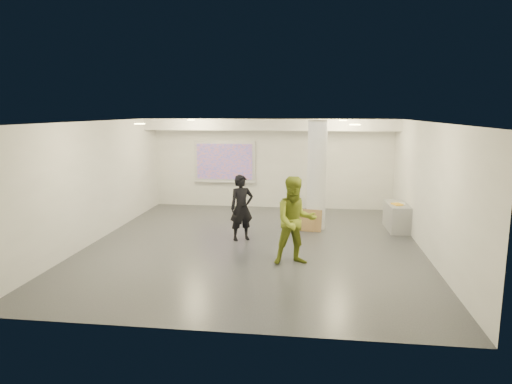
# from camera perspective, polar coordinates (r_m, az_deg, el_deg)

# --- Properties ---
(floor) EXTENTS (8.00, 9.00, 0.01)m
(floor) POSITION_cam_1_polar(r_m,az_deg,el_deg) (11.27, -0.26, -6.62)
(floor) COLOR #383B40
(floor) RESTS_ON ground
(ceiling) EXTENTS (8.00, 9.00, 0.01)m
(ceiling) POSITION_cam_1_polar(r_m,az_deg,el_deg) (10.80, -0.28, 8.81)
(ceiling) COLOR silver
(ceiling) RESTS_ON floor
(wall_back) EXTENTS (8.00, 0.01, 3.00)m
(wall_back) POSITION_cam_1_polar(r_m,az_deg,el_deg) (15.36, 1.96, 3.59)
(wall_back) COLOR silver
(wall_back) RESTS_ON floor
(wall_front) EXTENTS (8.00, 0.01, 3.00)m
(wall_front) POSITION_cam_1_polar(r_m,az_deg,el_deg) (6.60, -5.48, -5.30)
(wall_front) COLOR silver
(wall_front) RESTS_ON floor
(wall_left) EXTENTS (0.01, 9.00, 3.00)m
(wall_left) POSITION_cam_1_polar(r_m,az_deg,el_deg) (12.12, -19.36, 1.26)
(wall_left) COLOR silver
(wall_left) RESTS_ON floor
(wall_right) EXTENTS (0.01, 9.00, 3.00)m
(wall_right) POSITION_cam_1_polar(r_m,az_deg,el_deg) (11.14, 20.58, 0.44)
(wall_right) COLOR silver
(wall_right) RESTS_ON floor
(soffit_band) EXTENTS (8.00, 1.10, 0.36)m
(soffit_band) POSITION_cam_1_polar(r_m,az_deg,el_deg) (14.72, 1.79, 8.46)
(soffit_band) COLOR white
(soffit_band) RESTS_ON ceiling
(downlight_nw) EXTENTS (0.22, 0.22, 0.02)m
(downlight_nw) POSITION_cam_1_polar(r_m,az_deg,el_deg) (13.69, -8.13, 8.91)
(downlight_nw) COLOR #FFF28A
(downlight_nw) RESTS_ON ceiling
(downlight_ne) EXTENTS (0.22, 0.22, 0.02)m
(downlight_ne) POSITION_cam_1_polar(r_m,az_deg,el_deg) (13.22, 10.81, 8.79)
(downlight_ne) COLOR #FFF28A
(downlight_ne) RESTS_ON ceiling
(downlight_sw) EXTENTS (0.22, 0.22, 0.02)m
(downlight_sw) POSITION_cam_1_polar(r_m,az_deg,el_deg) (9.89, -14.34, 8.26)
(downlight_sw) COLOR #FFF28A
(downlight_sw) RESTS_ON ceiling
(downlight_se) EXTENTS (0.22, 0.22, 0.02)m
(downlight_se) POSITION_cam_1_polar(r_m,az_deg,el_deg) (9.23, 12.25, 8.23)
(downlight_se) COLOR #FFF28A
(downlight_se) RESTS_ON ceiling
(column) EXTENTS (0.52, 0.52, 3.00)m
(column) POSITION_cam_1_polar(r_m,az_deg,el_deg) (12.62, 7.60, 2.07)
(column) COLOR white
(column) RESTS_ON floor
(projection_screen) EXTENTS (2.10, 0.13, 1.42)m
(projection_screen) POSITION_cam_1_polar(r_m,az_deg,el_deg) (15.55, -3.95, 3.75)
(projection_screen) COLOR silver
(projection_screen) RESTS_ON wall_back
(credenza) EXTENTS (0.58, 1.28, 0.73)m
(credenza) POSITION_cam_1_polar(r_m,az_deg,el_deg) (13.17, 17.19, -2.97)
(credenza) COLOR gray
(credenza) RESTS_ON floor
(papers_stack) EXTENTS (0.35, 0.41, 0.02)m
(papers_stack) POSITION_cam_1_polar(r_m,az_deg,el_deg) (13.04, 17.54, -1.42)
(papers_stack) COLOR silver
(papers_stack) RESTS_ON credenza
(postit_pad) EXTENTS (0.32, 0.37, 0.03)m
(postit_pad) POSITION_cam_1_polar(r_m,az_deg,el_deg) (12.95, 17.25, -1.47)
(postit_pad) COLOR yellow
(postit_pad) RESTS_ON credenza
(cardboard_back) EXTENTS (0.57, 0.26, 0.60)m
(cardboard_back) POSITION_cam_1_polar(r_m,az_deg,el_deg) (12.53, 6.96, -3.56)
(cardboard_back) COLOR olive
(cardboard_back) RESTS_ON floor
(cardboard_front) EXTENTS (0.46, 0.20, 0.48)m
(cardboard_front) POSITION_cam_1_polar(r_m,az_deg,el_deg) (12.53, 6.29, -3.82)
(cardboard_front) COLOR olive
(cardboard_front) RESTS_ON floor
(woman) EXTENTS (0.73, 0.64, 1.67)m
(woman) POSITION_cam_1_polar(r_m,az_deg,el_deg) (11.51, -1.81, -1.98)
(woman) COLOR black
(woman) RESTS_ON floor
(man) EXTENTS (1.08, 0.94, 1.89)m
(man) POSITION_cam_1_polar(r_m,az_deg,el_deg) (9.72, 4.93, -3.62)
(man) COLOR olive
(man) RESTS_ON floor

